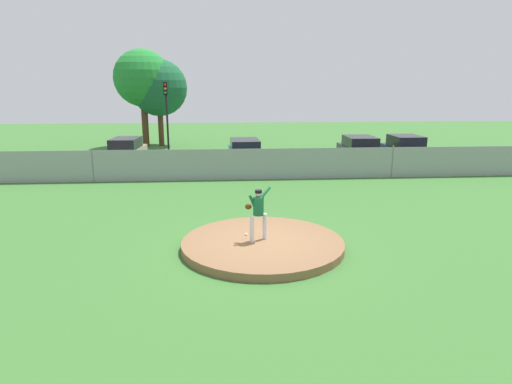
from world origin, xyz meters
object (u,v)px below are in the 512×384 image
object	(u,v)px
baseball	(246,234)
parked_car_navy	(405,150)
traffic_cone_orange	(175,161)
parked_car_champagne	(126,152)
traffic_light_near	(166,106)
parked_car_charcoal	(360,151)
pitcher_youth	(258,210)
parked_car_teal	(245,153)

from	to	relation	value
baseball	parked_car_navy	world-z (taller)	parked_car_navy
traffic_cone_orange	baseball	bearing A→B (deg)	-75.30
parked_car_champagne	traffic_light_near	distance (m)	5.44
parked_car_charcoal	parked_car_navy	world-z (taller)	parked_car_navy
pitcher_youth	parked_car_navy	bearing A→B (deg)	53.65
parked_car_teal	parked_car_navy	size ratio (longest dim) A/B	1.13
baseball	parked_car_champagne	bearing A→B (deg)	115.11
parked_car_champagne	parked_car_charcoal	distance (m)	14.57
parked_car_charcoal	traffic_cone_orange	bearing A→B (deg)	177.57
pitcher_youth	parked_car_teal	bearing A→B (deg)	88.88
baseball	parked_car_champagne	size ratio (longest dim) A/B	0.02
baseball	parked_car_charcoal	xyz separation A→B (m)	(7.84, 13.71, 0.54)
parked_car_teal	traffic_cone_orange	world-z (taller)	parked_car_teal
traffic_cone_orange	traffic_light_near	xyz separation A→B (m)	(-0.94, 4.41, 3.18)
baseball	parked_car_teal	size ratio (longest dim) A/B	0.02
parked_car_champagne	traffic_cone_orange	distance (m)	3.04
traffic_light_near	pitcher_youth	bearing A→B (deg)	-75.33
baseball	traffic_cone_orange	bearing A→B (deg)	104.70
traffic_light_near	parked_car_charcoal	bearing A→B (deg)	-21.39
pitcher_youth	baseball	bearing A→B (deg)	124.70
parked_car_champagne	traffic_cone_orange	bearing A→B (deg)	-2.34
parked_car_teal	traffic_cone_orange	distance (m)	4.41
parked_car_navy	parked_car_champagne	bearing A→B (deg)	178.05
baseball	parked_car_charcoal	world-z (taller)	parked_car_charcoal
pitcher_youth	baseball	size ratio (longest dim) A/B	22.57
pitcher_youth	traffic_light_near	world-z (taller)	traffic_light_near
pitcher_youth	traffic_light_near	size ratio (longest dim) A/B	0.33
parked_car_champagne	parked_car_charcoal	world-z (taller)	parked_car_charcoal
parked_car_navy	traffic_cone_orange	bearing A→B (deg)	178.12
baseball	parked_car_champagne	distance (m)	15.82
parked_car_champagne	traffic_light_near	world-z (taller)	traffic_light_near
parked_car_teal	parked_car_charcoal	distance (m)	7.23
parked_car_champagne	parked_car_navy	size ratio (longest dim) A/B	1.07
parked_car_teal	parked_car_navy	world-z (taller)	parked_car_navy
parked_car_champagne	parked_car_navy	xyz separation A→B (m)	(17.50, -0.60, 0.03)
parked_car_navy	traffic_light_near	distance (m)	16.42
baseball	parked_car_champagne	world-z (taller)	parked_car_champagne
pitcher_youth	baseball	world-z (taller)	pitcher_youth
pitcher_youth	baseball	distance (m)	1.11
traffic_cone_orange	pitcher_youth	bearing A→B (deg)	-74.54
parked_car_champagne	pitcher_youth	bearing A→B (deg)	-64.55
parked_car_teal	traffic_light_near	size ratio (longest dim) A/B	0.91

